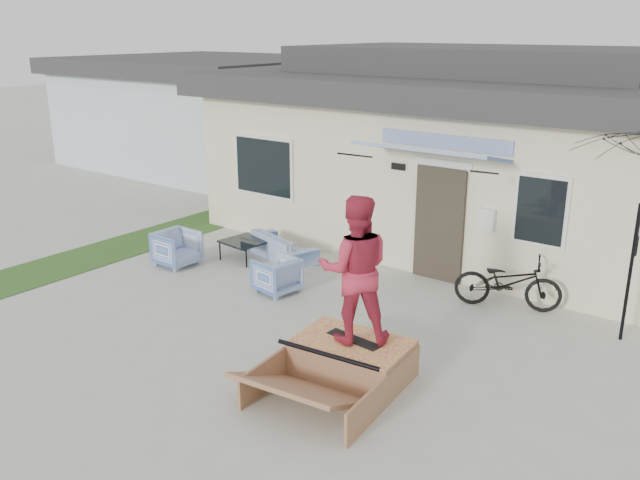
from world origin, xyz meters
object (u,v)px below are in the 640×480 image
Objects in this scene: skate_ramp at (352,359)px; skateboard at (354,339)px; coffee_table at (245,250)px; bicycle at (508,277)px; armchair_left at (177,247)px; patio_umbrella at (637,227)px; skater at (355,267)px; armchair_right at (277,273)px; loveseat at (282,242)px.

skateboard is (-0.00, 0.05, 0.27)m from skate_ramp.
coffee_table is at bearing 155.16° from skateboard.
bicycle is 2.14× the size of skateboard.
patio_umbrella is at bearing -76.04° from armchair_left.
armchair_left is at bearing 87.31° from bicycle.
patio_umbrella is 4.47m from skate_ramp.
skater is at bearing 146.94° from bicycle.
bicycle reaches higher than armchair_right.
armchair_left is 0.30× the size of patio_umbrella.
skateboard is at bearing 146.94° from bicycle.
coffee_table is 5.07m from skateboard.
bicycle reaches higher than skateboard.
skate_ramp is 2.45× the size of skateboard.
skater is (3.83, -3.08, 1.19)m from loveseat.
patio_umbrella is (1.83, -0.11, 1.20)m from bicycle.
bicycle is at bearing 8.79° from coffee_table.
bicycle is (4.61, 0.29, 0.22)m from loveseat.
skateboard is (-2.61, -3.26, -1.23)m from patio_umbrella.
armchair_left reaches higher than armchair_right.
skater is at bearing -84.30° from skateboard.
skate_ramp is at bearing -30.99° from coffee_table.
skateboard is at bearing 90.00° from skate_ramp.
armchair_left is at bearing 169.43° from skateboard.
armchair_right is (1.12, -1.47, 0.01)m from loveseat.
armchair_left is 0.95× the size of coffee_table.
armchair_left is 6.24m from bicycle.
loveseat is at bearing 73.56° from bicycle.
skateboard is at bearing -30.54° from coffee_table.
coffee_table is (-1.65, 0.96, -0.15)m from armchair_right.
skate_ramp is (-2.61, -3.31, -1.50)m from patio_umbrella.
armchair_left is at bearing -78.47° from armchair_right.
armchair_right is at bearing -67.71° from skater.
coffee_table is at bearing 60.31° from loveseat.
loveseat is 0.87× the size of skater.
skateboard is at bearing 157.90° from loveseat.
armchair_right reaches higher than skate_ramp.
skater is at bearing -104.97° from armchair_left.
patio_umbrella reaches higher than loveseat.
skate_ramp is (3.83, -3.13, -0.09)m from loveseat.
armchair_left is 5.41m from skate_ramp.
loveseat is 5.05m from skater.
bicycle is at bearing -71.38° from armchair_left.
armchair_left is 5.39m from skateboard.
bicycle is 0.88× the size of skater.
armchair_left reaches higher than loveseat.
skateboard is at bearing 68.49° from armchair_right.
skateboard is 1.01m from skater.
bicycle is 3.51m from skate_ramp.
loveseat is 2.12× the size of skateboard.
skate_ramp is at bearing 67.77° from armchair_right.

